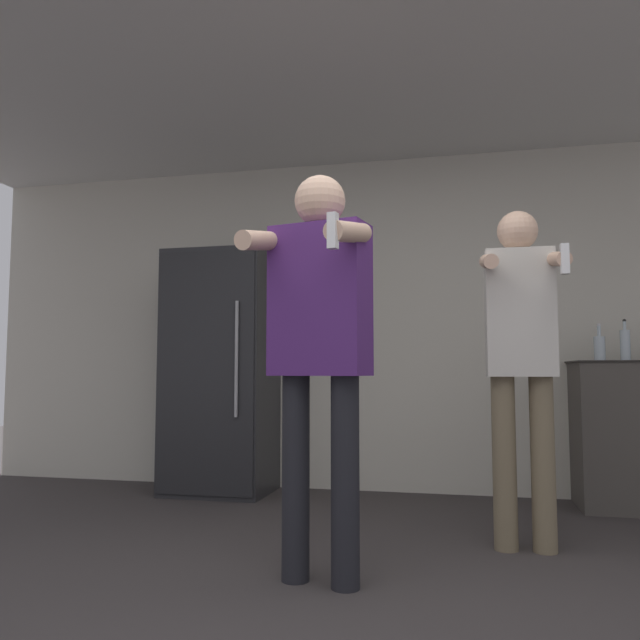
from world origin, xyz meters
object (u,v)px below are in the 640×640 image
(refrigerator, at_px, (221,371))
(bottle_green_wine, at_px, (600,347))
(person_man_side, at_px, (521,346))
(person_woman_foreground, at_px, (319,331))
(bottle_short_whiskey, at_px, (625,344))

(refrigerator, height_order, bottle_green_wine, refrigerator)
(refrigerator, height_order, person_man_side, refrigerator)
(bottle_green_wine, xyz_separation_m, person_man_side, (-0.61, -1.15, -0.03))
(refrigerator, xyz_separation_m, person_man_side, (2.08, -1.09, 0.13))
(bottle_green_wine, relative_size, person_woman_foreground, 0.14)
(bottle_short_whiskey, bearing_deg, refrigerator, -178.79)
(bottle_short_whiskey, height_order, person_man_side, person_man_side)
(person_man_side, bearing_deg, bottle_green_wine, 62.04)
(refrigerator, bearing_deg, bottle_short_whiskey, 1.21)
(refrigerator, distance_m, bottle_short_whiskey, 2.85)
(bottle_green_wine, xyz_separation_m, person_woman_foreground, (-1.51, -1.86, 0.01))
(person_woman_foreground, bearing_deg, person_man_side, 38.10)
(refrigerator, distance_m, person_woman_foreground, 2.15)
(refrigerator, relative_size, person_woman_foreground, 1.02)
(refrigerator, xyz_separation_m, bottle_short_whiskey, (2.85, 0.06, 0.18))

